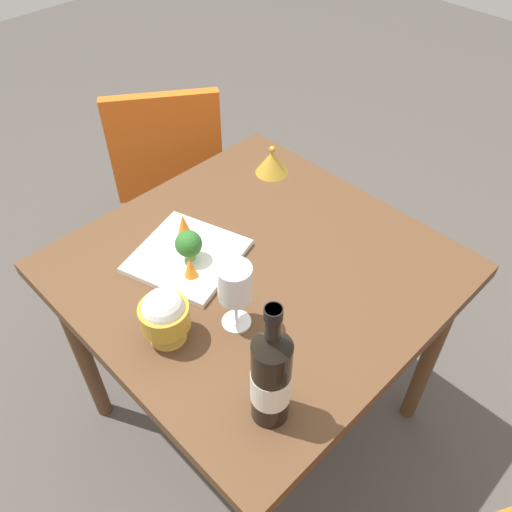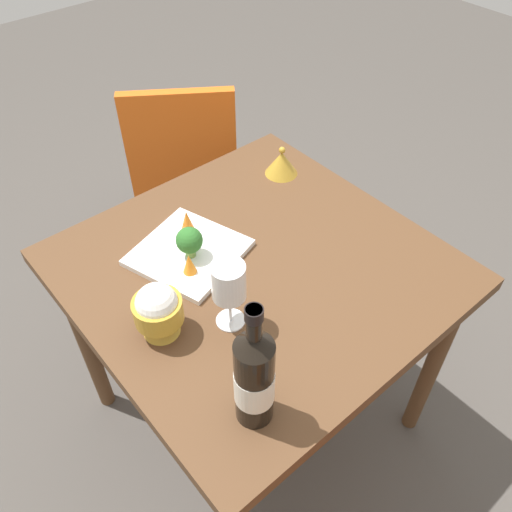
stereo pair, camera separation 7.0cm
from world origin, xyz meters
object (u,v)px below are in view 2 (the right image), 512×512
(broccoli_floret, at_px, (189,241))
(carrot_garnish_right, at_px, (187,221))
(rice_bowl_lid, at_px, (282,163))
(wine_glass, at_px, (229,283))
(wine_bottle, at_px, (254,377))
(serving_plate, at_px, (189,252))
(chair_near_window, at_px, (184,158))
(rice_bowl, at_px, (158,310))
(carrot_garnish_left, at_px, (189,264))

(broccoli_floret, bearing_deg, carrot_garnish_right, -30.70)
(rice_bowl_lid, distance_m, broccoli_floret, 0.45)
(wine_glass, relative_size, carrot_garnish_right, 2.84)
(wine_bottle, xyz_separation_m, serving_plate, (0.45, -0.16, -0.12))
(chair_near_window, distance_m, wine_bottle, 1.27)
(rice_bowl, relative_size, serving_plate, 0.45)
(chair_near_window, relative_size, wine_glass, 4.75)
(wine_glass, relative_size, broccoli_floret, 2.09)
(carrot_garnish_right, bearing_deg, carrot_garnish_left, 146.82)
(wine_bottle, relative_size, carrot_garnish_left, 5.76)
(chair_near_window, height_order, rice_bowl_lid, chair_near_window)
(serving_plate, distance_m, carrot_garnish_left, 0.08)
(rice_bowl, bearing_deg, carrot_garnish_left, -56.85)
(chair_near_window, relative_size, serving_plate, 2.71)
(wine_bottle, bearing_deg, serving_plate, -19.42)
(chair_near_window, height_order, carrot_garnish_right, chair_near_window)
(wine_glass, distance_m, broccoli_floret, 0.23)
(serving_plate, height_order, carrot_garnish_right, carrot_garnish_right)
(wine_glass, distance_m, serving_plate, 0.27)
(wine_bottle, bearing_deg, chair_near_window, -27.32)
(rice_bowl, xyz_separation_m, carrot_garnish_right, (0.23, -0.23, -0.03))
(wine_glass, height_order, carrot_garnish_left, wine_glass)
(chair_near_window, bearing_deg, rice_bowl_lid, -53.17)
(rice_bowl, xyz_separation_m, broccoli_floret, (0.14, -0.18, -0.01))
(wine_bottle, height_order, rice_bowl_lid, wine_bottle)
(chair_near_window, xyz_separation_m, wine_bottle, (-1.09, 0.56, 0.34))
(chair_near_window, height_order, serving_plate, chair_near_window)
(carrot_garnish_left, bearing_deg, broccoli_floret, -37.36)
(rice_bowl, relative_size, broccoli_floret, 1.65)
(chair_near_window, distance_m, wine_glass, 1.04)
(serving_plate, relative_size, broccoli_floret, 3.65)
(wine_glass, relative_size, serving_plate, 0.57)
(wine_bottle, relative_size, rice_bowl, 2.28)
(wine_glass, xyz_separation_m, serving_plate, (0.24, -0.05, -0.12))
(rice_bowl, distance_m, rice_bowl_lid, 0.67)
(chair_near_window, distance_m, carrot_garnish_right, 0.72)
(broccoli_floret, xyz_separation_m, carrot_garnish_left, (-0.05, 0.04, -0.02))
(serving_plate, xyz_separation_m, carrot_garnish_left, (-0.07, 0.04, 0.04))
(rice_bowl_lid, distance_m, carrot_garnish_left, 0.49)
(wine_bottle, relative_size, rice_bowl_lid, 3.23)
(chair_near_window, relative_size, carrot_garnish_left, 15.18)
(wine_glass, distance_m, rice_bowl, 0.17)
(rice_bowl_lid, relative_size, carrot_garnish_left, 1.79)
(rice_bowl, height_order, carrot_garnish_right, rice_bowl)
(serving_plate, bearing_deg, carrot_garnish_right, -34.70)
(rice_bowl, relative_size, rice_bowl_lid, 1.42)
(wine_glass, bearing_deg, rice_bowl, 59.98)
(chair_near_window, xyz_separation_m, wine_glass, (-0.88, 0.45, 0.34))
(rice_bowl_lid, height_order, broccoli_floret, broccoli_floret)
(wine_glass, xyz_separation_m, carrot_garnish_right, (0.30, -0.10, -0.08))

